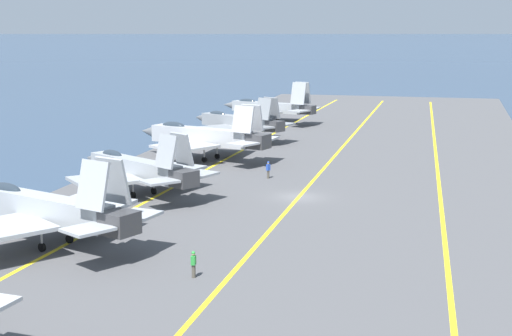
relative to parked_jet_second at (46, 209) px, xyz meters
The scene contains 12 objects.
ground_plane 24.39m from the parked_jet_second, 36.24° to the right, with size 2000.00×2000.00×0.00m, color #2D425B.
carrier_deck 24.36m from the parked_jet_second, 36.24° to the right, with size 197.58×45.21×0.40m, color #4C4C4F.
deck_stripe_foul_line 33.21m from the parked_jet_second, 53.87° to the right, with size 177.82×0.36×0.01m, color yellow.
deck_stripe_centerline 24.34m from the parked_jet_second, 36.24° to the right, with size 177.82×0.36×0.01m, color yellow.
deck_stripe_edge_line 19.78m from the parked_jet_second, ahead, with size 177.82×0.36×0.01m, color yellow.
parked_jet_second is the anchor object (origin of this frame).
parked_jet_third 16.74m from the parked_jet_second, ahead, with size 13.17×15.30×6.15m.
parked_jet_fourth 35.70m from the parked_jet_second, ahead, with size 13.95×17.28×6.57m.
parked_jet_fifth 50.84m from the parked_jet_second, ahead, with size 12.10×15.15×6.01m.
parked_jet_sixth 69.10m from the parked_jet_second, ahead, with size 12.14×15.99×6.55m.
crew_green_vest 13.07m from the parked_jet_second, 109.25° to the right, with size 0.39×0.28×1.70m.
crew_blue_vest 28.74m from the parked_jet_second, 19.82° to the right, with size 0.46×0.42×1.74m.
Camera 1 is at (-67.62, -12.69, 15.92)m, focal length 55.00 mm.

